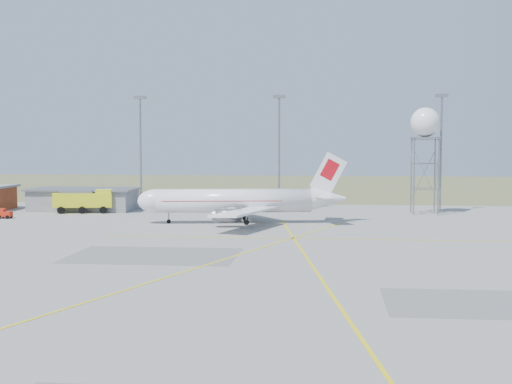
# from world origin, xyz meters

# --- Properties ---
(ground) EXTENTS (400.00, 400.00, 0.00)m
(ground) POSITION_xyz_m (0.00, 0.00, 0.00)
(ground) COLOR gray
(ground) RESTS_ON ground
(grass_strip) EXTENTS (400.00, 120.00, 0.03)m
(grass_strip) POSITION_xyz_m (0.00, 140.00, 0.01)
(grass_strip) COLOR #59693A
(grass_strip) RESTS_ON ground
(building_grey) EXTENTS (19.00, 10.00, 3.90)m
(building_grey) POSITION_xyz_m (-45.00, 64.00, 1.97)
(building_grey) COLOR gray
(building_grey) RESTS_ON ground
(mast_a) EXTENTS (2.20, 0.50, 20.50)m
(mast_a) POSITION_xyz_m (-35.00, 66.00, 12.07)
(mast_a) COLOR gray
(mast_a) RESTS_ON ground
(mast_b) EXTENTS (2.20, 0.50, 20.50)m
(mast_b) POSITION_xyz_m (-10.00, 66.00, 12.07)
(mast_b) COLOR gray
(mast_b) RESTS_ON ground
(mast_c) EXTENTS (2.20, 0.50, 20.50)m
(mast_c) POSITION_xyz_m (18.00, 66.00, 12.07)
(mast_c) COLOR gray
(mast_c) RESTS_ON ground
(airliner_main) EXTENTS (31.62, 30.47, 10.77)m
(airliner_main) POSITION_xyz_m (-14.89, 46.47, 3.30)
(airliner_main) COLOR white
(airliner_main) RESTS_ON ground
(radar_tower) EXTENTS (4.99, 4.99, 18.06)m
(radar_tower) POSITION_xyz_m (14.95, 63.44, 10.13)
(radar_tower) COLOR gray
(radar_tower) RESTS_ON ground
(fire_truck) EXTENTS (10.44, 5.43, 4.00)m
(fire_truck) POSITION_xyz_m (-43.18, 59.62, 1.92)
(fire_truck) COLOR yellow
(fire_truck) RESTS_ON ground
(baggage_tug) EXTENTS (2.08, 1.68, 1.60)m
(baggage_tug) POSITION_xyz_m (-52.87, 49.26, 0.61)
(baggage_tug) COLOR red
(baggage_tug) RESTS_ON ground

